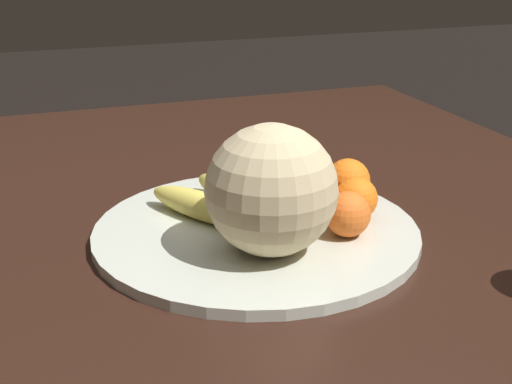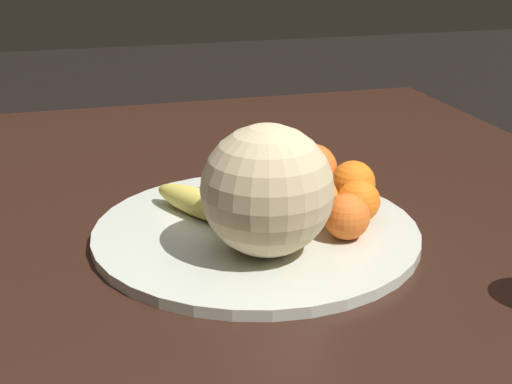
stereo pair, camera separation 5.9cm
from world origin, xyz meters
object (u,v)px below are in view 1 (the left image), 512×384
Objects in this scene: melon at (271,190)px; orange_front_left at (306,168)px; orange_mid_center at (312,197)px; orange_back_left at (348,214)px; fruit_bowl at (256,232)px; banana_bunch at (236,197)px; kitchen_table at (259,274)px; orange_front_right at (356,198)px; orange_back_right at (347,180)px.

orange_front_left is (0.17, -0.12, -0.04)m from melon.
orange_mid_center is 1.10× the size of orange_back_left.
fruit_bowl is 7.26× the size of orange_back_left.
melon is 2.70× the size of orange_back_left.
banana_bunch is 3.55× the size of orange_back_left.
orange_mid_center is (-0.04, -0.06, 0.13)m from kitchen_table.
melon reaches higher than banana_bunch.
orange_front_left is at bearing 11.07° from orange_front_right.
kitchen_table is at bearing -25.26° from fruit_bowl.
orange_front_left is 1.28× the size of orange_front_right.
orange_mid_center is at bearing -125.47° from kitchen_table.
orange_back_left is 0.93× the size of orange_back_right.
orange_back_right is (0.05, -0.07, -0.00)m from orange_mid_center.
orange_front_right is (-0.08, -0.14, 0.01)m from banana_bunch.
orange_back_right is (0.04, -0.16, 0.04)m from fruit_bowl.
fruit_bowl is at bearing 131.27° from orange_front_left.
fruit_bowl is at bearing 167.69° from banana_bunch.
melon is 0.12m from orange_mid_center.
orange_back_left reaches higher than fruit_bowl.
orange_front_left is 0.12m from orange_front_right.
melon is 0.12m from orange_back_left.
banana_bunch reaches higher than fruit_bowl.
orange_back_left is at bearing 142.18° from orange_front_right.
orange_back_left reaches higher than kitchen_table.
orange_mid_center is at bearing -49.97° from melon.
banana_bunch is 2.82× the size of orange_front_left.
banana_bunch is 0.11m from orange_mid_center.
fruit_bowl is 2.05× the size of banana_bunch.
melon is 0.22m from orange_front_left.
orange_front_left is (0.04, -0.12, 0.02)m from banana_bunch.
kitchen_table is at bearing 121.50° from orange_front_left.
banana_bunch is 3.23× the size of orange_mid_center.
orange_back_left is (-0.05, 0.04, 0.00)m from orange_front_right.
banana_bunch is at bearing -0.49° from melon.
melon is at bearing 111.35° from orange_front_right.
orange_mid_center is 1.02× the size of orange_back_right.
orange_mid_center is (0.02, 0.06, 0.00)m from orange_front_right.
orange_front_right is 0.06m from orange_mid_center.
melon is 2.15× the size of orange_front_left.
orange_back_left is (0.01, -0.11, -0.05)m from melon.
melon is 2.52× the size of orange_back_right.
fruit_bowl is 0.16m from orange_front_left.
fruit_bowl reaches higher than kitchen_table.
kitchen_table is 22.27× the size of orange_mid_center.
kitchen_table is 0.15m from orange_mid_center.
melon is 2.46× the size of orange_mid_center.
orange_mid_center is (-0.10, 0.03, -0.00)m from orange_front_left.
orange_front_right is (-0.06, -0.12, 0.12)m from kitchen_table.
fruit_bowl is at bearing 106.10° from orange_back_right.
kitchen_table is at bearing 54.53° from orange_mid_center.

